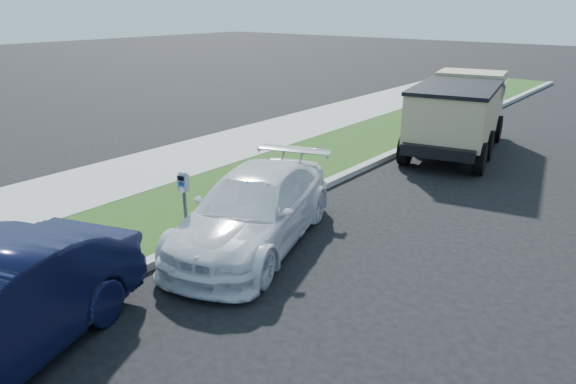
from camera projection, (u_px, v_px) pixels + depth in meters
The scene contains 5 objects.
ground at pixel (316, 282), 8.60m from camera, with size 120.00×120.00×0.00m, color black.
streetside at pixel (187, 181), 13.31m from camera, with size 6.12×50.00×0.15m.
parking_meter at pixel (184, 192), 9.33m from camera, with size 0.22×0.18×1.42m.
white_wagon at pixel (256, 208), 9.85m from camera, with size 1.95×4.80×1.39m, color white.
dump_truck at pixel (459, 110), 15.99m from camera, with size 3.28×6.08×2.26m.
Camera 1 is at (4.36, -6.18, 4.38)m, focal length 32.00 mm.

